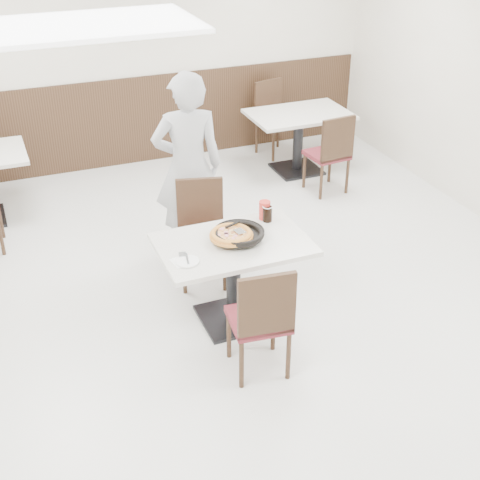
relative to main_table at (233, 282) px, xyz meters
name	(u,v)px	position (x,y,z in m)	size (l,w,h in m)	color
floor	(247,304)	(0.19, 0.16, -0.38)	(7.00, 7.00, 0.00)	#B3B2AE
wall_back	(137,52)	(0.19, 3.66, 1.02)	(6.00, 0.04, 2.80)	beige
wainscot_back	(143,120)	(0.19, 3.64, 0.18)	(5.90, 0.03, 1.10)	black
fluo_panel_a	(57,28)	(-1.31, -1.34, 2.40)	(1.20, 0.60, 0.02)	white
main_table	(233,282)	(0.00, 0.00, 0.00)	(1.20, 0.80, 0.75)	beige
chair_near	(258,317)	(-0.05, -0.65, 0.10)	(0.42, 0.42, 0.95)	black
chair_far	(202,236)	(-0.04, 0.66, 0.10)	(0.42, 0.42, 0.95)	black
trivet	(237,237)	(0.05, 0.04, 0.39)	(0.12, 0.12, 0.04)	black
pizza_pan	(239,236)	(0.05, 0.01, 0.42)	(0.38, 0.38, 0.01)	black
pizza	(231,236)	(-0.01, 0.01, 0.44)	(0.35, 0.35, 0.02)	gold
pizza_server	(240,231)	(0.05, 0.00, 0.47)	(0.07, 0.09, 0.00)	silver
napkin	(183,261)	(-0.46, -0.13, 0.38)	(0.16, 0.16, 0.00)	white
side_plate	(188,261)	(-0.43, -0.16, 0.38)	(0.18, 0.18, 0.01)	white
fork	(187,259)	(-0.43, -0.13, 0.39)	(0.02, 0.16, 0.00)	silver
cola_glass	(267,214)	(0.40, 0.23, 0.44)	(0.08, 0.08, 0.13)	black
red_cup	(265,210)	(0.39, 0.28, 0.45)	(0.10, 0.10, 0.16)	red
diner_person	(188,167)	(0.02, 1.21, 0.53)	(0.66, 0.44, 1.82)	#B4B5B9
bg_table_right	(298,142)	(1.88, 2.63, 0.00)	(1.20, 0.80, 0.75)	beige
bg_chair_right_near	(327,153)	(1.93, 1.98, 0.10)	(0.42, 0.42, 0.95)	black
bg_chair_right_far	(276,120)	(1.85, 3.22, 0.10)	(0.42, 0.42, 0.95)	black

